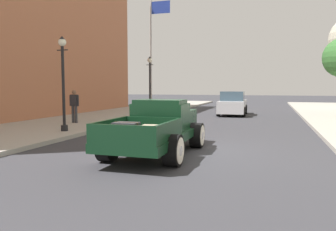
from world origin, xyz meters
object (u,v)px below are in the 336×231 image
(flagpole, at_px, (154,41))
(car_background_silver, at_px, (233,104))
(hotrod_truck_dark_green, at_px, (160,127))
(street_lamp_near, at_px, (63,76))
(street_lamp_far, at_px, (150,81))
(pedestrian_sidewalk_left, at_px, (74,104))

(flagpole, bearing_deg, car_background_silver, -24.28)
(car_background_silver, relative_size, flagpole, 0.48)
(hotrod_truck_dark_green, height_order, street_lamp_near, street_lamp_near)
(car_background_silver, xyz_separation_m, street_lamp_far, (-5.30, -2.23, 1.62))
(street_lamp_near, distance_m, street_lamp_far, 9.43)
(pedestrian_sidewalk_left, distance_m, flagpole, 12.81)
(flagpole, bearing_deg, street_lamp_far, -72.73)
(street_lamp_near, bearing_deg, street_lamp_far, 88.63)
(hotrod_truck_dark_green, relative_size, pedestrian_sidewalk_left, 3.00)
(hotrod_truck_dark_green, bearing_deg, flagpole, 110.44)
(pedestrian_sidewalk_left, distance_m, street_lamp_near, 3.45)
(pedestrian_sidewalk_left, bearing_deg, street_lamp_far, 76.06)
(street_lamp_near, bearing_deg, car_background_silver, 64.64)
(street_lamp_near, distance_m, flagpole, 15.25)
(street_lamp_far, bearing_deg, car_background_silver, 22.85)
(street_lamp_near, bearing_deg, pedestrian_sidewalk_left, 115.97)
(hotrod_truck_dark_green, height_order, pedestrian_sidewalk_left, pedestrian_sidewalk_left)
(hotrod_truck_dark_green, xyz_separation_m, pedestrian_sidewalk_left, (-6.33, 5.18, 0.33))
(street_lamp_far, bearing_deg, pedestrian_sidewalk_left, -103.94)
(pedestrian_sidewalk_left, height_order, street_lamp_far, street_lamp_far)
(hotrod_truck_dark_green, height_order, flagpole, flagpole)
(hotrod_truck_dark_green, height_order, street_lamp_far, street_lamp_far)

